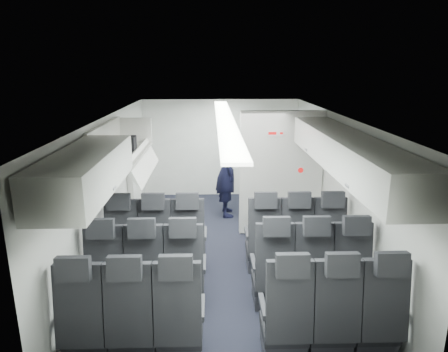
{
  "coord_description": "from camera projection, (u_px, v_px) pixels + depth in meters",
  "views": [
    {
      "loc": [
        -0.19,
        -5.72,
        2.84
      ],
      "look_at": [
        0.0,
        0.4,
        1.15
      ],
      "focal_mm": 32.0,
      "sensor_mm": 36.0,
      "label": 1
    }
  ],
  "objects": [
    {
      "name": "cabin_shell",
      "position": [
        225.0,
        185.0,
        5.97
      ],
      "size": [
        3.41,
        6.01,
        2.16
      ],
      "color": "black",
      "rests_on": "ground"
    },
    {
      "name": "seat_row_front",
      "position": [
        226.0,
        244.0,
        5.65
      ],
      "size": [
        3.33,
        0.56,
        1.24
      ],
      "color": "#27282B",
      "rests_on": "cabin_shell"
    },
    {
      "name": "seat_row_mid",
      "position": [
        229.0,
        277.0,
        4.78
      ],
      "size": [
        3.33,
        0.56,
        1.24
      ],
      "color": "#27282B",
      "rests_on": "cabin_shell"
    },
    {
      "name": "seat_row_rear",
      "position": [
        233.0,
        323.0,
        3.91
      ],
      "size": [
        3.33,
        0.56,
        1.24
      ],
      "color": "#27282B",
      "rests_on": "cabin_shell"
    },
    {
      "name": "overhead_bin_left_rear",
      "position": [
        85.0,
        172.0,
        3.8
      ],
      "size": [
        0.53,
        1.8,
        0.4
      ],
      "color": "silver",
      "rests_on": "cabin_shell"
    },
    {
      "name": "overhead_bin_left_front_open",
      "position": [
        121.0,
        149.0,
        5.52
      ],
      "size": [
        0.64,
        1.7,
        0.72
      ],
      "color": "#9E9E93",
      "rests_on": "cabin_shell"
    },
    {
      "name": "overhead_bin_right_rear",
      "position": [
        375.0,
        170.0,
        3.89
      ],
      "size": [
        0.53,
        1.8,
        0.4
      ],
      "color": "silver",
      "rests_on": "cabin_shell"
    },
    {
      "name": "overhead_bin_right_front",
      "position": [
        325.0,
        139.0,
        5.57
      ],
      "size": [
        0.53,
        1.7,
        0.4
      ],
      "color": "silver",
      "rests_on": "cabin_shell"
    },
    {
      "name": "bulkhead_partition",
      "position": [
        281.0,
        173.0,
        6.78
      ],
      "size": [
        1.4,
        0.15,
        2.13
      ],
      "color": "silver",
      "rests_on": "cabin_shell"
    },
    {
      "name": "galley_unit",
      "position": [
        264.0,
        156.0,
        8.66
      ],
      "size": [
        0.85,
        0.52,
        1.9
      ],
      "color": "#939399",
      "rests_on": "cabin_shell"
    },
    {
      "name": "boarding_door",
      "position": [
        135.0,
        170.0,
        7.46
      ],
      "size": [
        0.12,
        1.27,
        1.86
      ],
      "color": "silver",
      "rests_on": "cabin_shell"
    },
    {
      "name": "flight_attendant",
      "position": [
        227.0,
        170.0,
        7.69
      ],
      "size": [
        0.48,
        0.69,
        1.8
      ],
      "primitive_type": "imported",
      "rotation": [
        0.0,
        0.0,
        1.65
      ],
      "color": "black",
      "rests_on": "ground"
    },
    {
      "name": "carry_on_bag",
      "position": [
        122.0,
        145.0,
        5.5
      ],
      "size": [
        0.38,
        0.27,
        0.22
      ],
      "primitive_type": "cube",
      "rotation": [
        0.0,
        0.0,
        0.02
      ],
      "color": "black",
      "rests_on": "overhead_bin_left_front_open"
    },
    {
      "name": "papers",
      "position": [
        237.0,
        164.0,
        7.61
      ],
      "size": [
        0.21,
        0.06,
        0.15
      ],
      "primitive_type": "cube",
      "rotation": [
        0.0,
        0.0,
        0.2
      ],
      "color": "white",
      "rests_on": "flight_attendant"
    }
  ]
}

